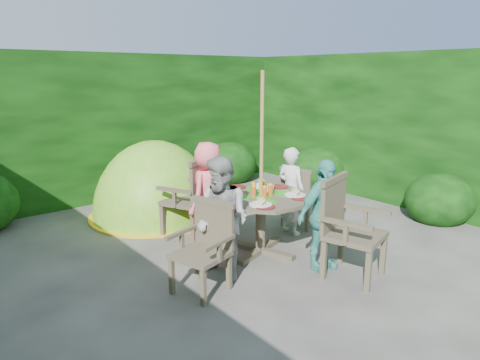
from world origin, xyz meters
TOP-DOWN VIEW (x-y plane):
  - ground at (0.00, 0.00)m, footprint 60.00×60.00m
  - hedge_enclosure at (0.00, 1.33)m, footprint 9.00×9.00m
  - patio_table at (0.47, 0.22)m, footprint 1.58×1.58m
  - parasol_pole at (0.46, 0.22)m, footprint 0.05×0.05m
  - garden_chair_right at (1.52, 0.55)m, footprint 0.56×0.60m
  - garden_chair_left at (-0.59, -0.11)m, footprint 0.60×0.64m
  - garden_chair_back at (0.16, 1.26)m, footprint 0.80×0.76m
  - garden_chair_front at (0.78, -0.82)m, footprint 0.75×0.70m
  - child_right at (1.23, 0.45)m, footprint 0.32×0.46m
  - child_left at (-0.30, -0.02)m, footprint 0.64×0.75m
  - child_back at (0.23, 0.98)m, footprint 0.76×0.64m
  - child_front at (0.70, -0.55)m, footprint 0.75×0.34m
  - dome_tent at (0.17, 2.33)m, footprint 2.19×2.19m

SIDE VIEW (x-z plane):
  - ground at x=0.00m, z-range 0.00..0.00m
  - dome_tent at x=0.17m, z-range -1.17..1.17m
  - garden_chair_right at x=1.52m, z-range 0.03..0.88m
  - garden_chair_left at x=-0.59m, z-range 0.03..0.92m
  - garden_chair_back at x=0.16m, z-range 0.04..1.08m
  - garden_chair_front at x=0.78m, z-range 0.04..1.09m
  - child_right at x=1.23m, z-range 0.00..1.21m
  - patio_table at x=0.47m, z-range 0.18..1.06m
  - child_front at x=0.70m, z-range 0.00..1.26m
  - child_back at x=0.23m, z-range 0.00..1.32m
  - child_left at x=-0.30m, z-range 0.00..1.33m
  - parasol_pole at x=0.46m, z-range 0.00..2.20m
  - hedge_enclosure at x=0.00m, z-range 0.00..2.50m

